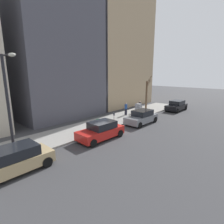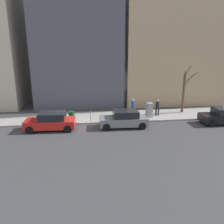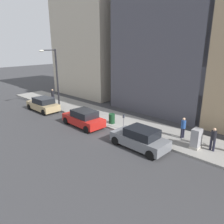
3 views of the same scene
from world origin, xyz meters
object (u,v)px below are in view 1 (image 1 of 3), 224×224
parked_car_grey (142,117)px  streetlamp (9,99)px  bare_tree (147,94)px  pedestrian_near_meter (140,106)px  trash_bin (99,124)px  parked_car_red (101,131)px  office_block_center (50,56)px  parked_car_tan (14,160)px  pedestrian_midblock (126,108)px  office_tower_left (105,46)px  utility_box (138,109)px  parked_car_black (176,106)px  parking_meter (114,117)px

parked_car_grey → streetlamp: (1.42, 12.71, 3.28)m
bare_tree → pedestrian_near_meter: bare_tree is taller
trash_bin → pedestrian_near_meter: (0.81, -8.72, 0.49)m
parked_car_red → office_block_center: size_ratio=0.27×
parked_car_tan → pedestrian_midblock: 15.25m
parked_car_red → parked_car_grey: bearing=-88.2°
bare_tree → office_block_center: (8.31, 11.00, 5.36)m
parked_car_grey → office_block_center: bearing=19.0°
parked_car_red → bare_tree: 14.11m
pedestrian_midblock → office_block_center: bearing=41.6°
parked_car_red → streetlamp: (1.37, 6.38, 3.28)m
pedestrian_near_meter → office_tower_left: 14.18m
parked_car_grey → utility_box: 3.90m
parked_car_tan → pedestrian_near_meter: bearing=-80.9°
streetlamp → trash_bin: size_ratio=7.22×
trash_bin → pedestrian_midblock: size_ratio=0.54×
bare_tree → trash_bin: bearing=98.1°
parked_car_red → parked_car_tan: same height
parked_car_black → office_block_center: 19.36m
office_block_center → pedestrian_midblock: bearing=-148.0°
parked_car_red → trash_bin: size_ratio=4.74×
pedestrian_midblock → parked_car_red: bearing=122.7°
streetlamp → parked_car_black: bearing=-94.0°
parked_car_black → utility_box: size_ratio=2.96×
parked_car_black → utility_box: bearing=69.2°
parked_car_black → parked_car_tan: same height
parked_car_grey → streetlamp: streetlamp is taller
parked_car_grey → parked_car_tan: bearing=91.4°
parked_car_tan → utility_box: utility_box is taller
parking_meter → office_block_center: bearing=5.1°
parking_meter → trash_bin: parking_meter is taller
bare_tree → pedestrian_near_meter: size_ratio=3.02×
parking_meter → trash_bin: size_ratio=1.50×
parking_meter → utility_box: size_ratio=0.94×
parked_car_red → office_tower_left: (12.96, -13.91, 9.58)m
streetlamp → bare_tree: size_ratio=1.30×
pedestrian_near_meter → office_block_center: size_ratio=0.11×
parked_car_red → parking_meter: parked_car_red is taller
parked_car_grey → trash_bin: (2.04, 4.70, -0.14)m
parked_car_grey → parking_meter: size_ratio=3.14×
pedestrian_midblock → office_tower_left: 14.61m
parked_car_black → bare_tree: 4.81m
bare_tree → office_block_center: 14.79m
pedestrian_near_meter → parked_car_red: bearing=34.3°
parking_meter → streetlamp: bearing=91.0°
utility_box → office_block_center: office_block_center is taller
parked_car_tan → office_block_center: office_block_center is taller
parked_car_black → trash_bin: 14.34m
pedestrian_midblock → pedestrian_near_meter: bearing=-93.5°
bare_tree → office_block_center: size_ratio=0.32×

